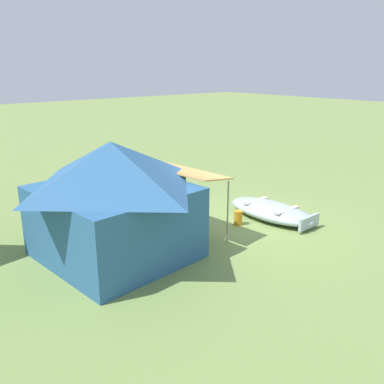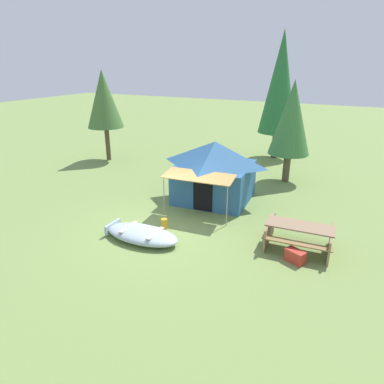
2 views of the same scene
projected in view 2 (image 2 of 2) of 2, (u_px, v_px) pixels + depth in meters
The scene contains 9 objects.
ground_plane at pixel (164, 229), 11.77m from camera, with size 80.00×80.00×0.00m, color olive.
beached_rowboat at pixel (142, 234), 10.96m from camera, with size 2.55×1.20×0.40m.
canvas_cabin_tent at pixel (214, 170), 13.84m from camera, with size 3.31×3.94×2.44m.
picnic_table at pixel (299, 234), 10.38m from camera, with size 2.07×1.58×0.78m.
cooler_box at pixel (295, 256), 9.76m from camera, with size 0.55×0.31×0.37m, color #BB3427.
fuel_can at pixel (164, 224), 11.70m from camera, with size 0.21×0.21×0.37m, color orange.
pine_tree_back_left at pixel (280, 83), 18.91m from camera, with size 2.12×2.12×7.00m.
pine_tree_back_right at pixel (104, 99), 18.75m from camera, with size 2.00×2.00×4.99m.
pine_tree_far_center at pixel (291, 118), 15.35m from camera, with size 1.87×1.87×4.66m.
Camera 2 is at (5.59, -8.98, 5.40)m, focal length 32.03 mm.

